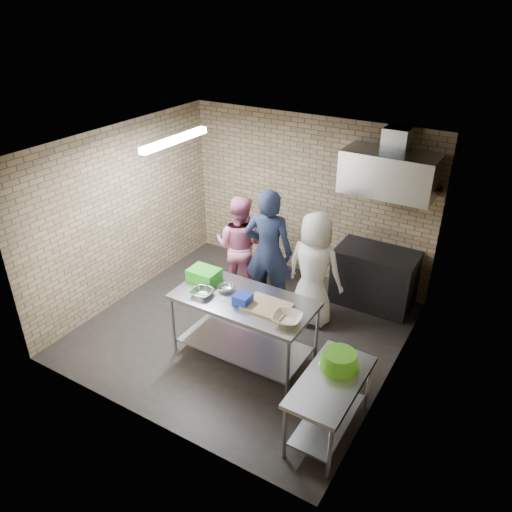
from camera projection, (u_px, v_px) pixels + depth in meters
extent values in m
plane|color=black|center=(243.00, 330.00, 7.20)|extent=(4.20, 4.20, 0.00)
plane|color=black|center=(240.00, 146.00, 5.92)|extent=(4.20, 4.20, 0.00)
cube|color=tan|center=(308.00, 199.00, 8.07)|extent=(4.20, 0.06, 2.70)
cube|color=tan|center=(136.00, 324.00, 5.05)|extent=(4.20, 0.06, 2.70)
cube|color=tan|center=(124.00, 214.00, 7.51)|extent=(0.06, 4.00, 2.70)
cube|color=tan|center=(399.00, 291.00, 5.61)|extent=(0.06, 4.00, 2.70)
cube|color=#B2B3B9|center=(244.00, 328.00, 6.49)|extent=(1.81, 0.90, 0.90)
cube|color=silver|center=(329.00, 406.00, 5.38)|extent=(0.60, 1.20, 0.75)
cube|color=black|center=(374.00, 278.00, 7.63)|extent=(1.20, 0.70, 0.90)
cube|color=silver|center=(389.00, 174.00, 6.88)|extent=(1.30, 0.60, 0.60)
cube|color=#A5A8AD|center=(397.00, 139.00, 6.78)|extent=(0.35, 0.30, 0.30)
cube|color=#3F2B19|center=(413.00, 186.00, 6.97)|extent=(0.80, 0.20, 0.04)
cube|color=white|center=(175.00, 140.00, 6.40)|extent=(0.10, 1.25, 0.08)
cube|color=green|center=(204.00, 275.00, 6.65)|extent=(0.40, 0.30, 0.16)
cube|color=#1831B9|center=(243.00, 299.00, 6.15)|extent=(0.20, 0.20, 0.13)
cube|color=tan|center=(267.00, 307.00, 6.10)|extent=(0.55, 0.42, 0.03)
imported|color=silver|center=(202.00, 293.00, 6.34)|extent=(0.32, 0.32, 0.07)
imported|color=silver|center=(226.00, 288.00, 6.44)|extent=(0.24, 0.24, 0.07)
imported|color=beige|center=(287.00, 319.00, 5.83)|extent=(0.39, 0.39, 0.09)
cylinder|color=green|center=(424.00, 181.00, 6.86)|extent=(0.06, 0.06, 0.15)
imported|color=black|center=(268.00, 252.00, 7.23)|extent=(0.81, 0.64, 1.95)
imported|color=#D36F95|center=(239.00, 245.00, 7.77)|extent=(0.90, 0.76, 1.64)
imported|color=white|center=(314.00, 269.00, 7.03)|extent=(0.85, 0.57, 1.72)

